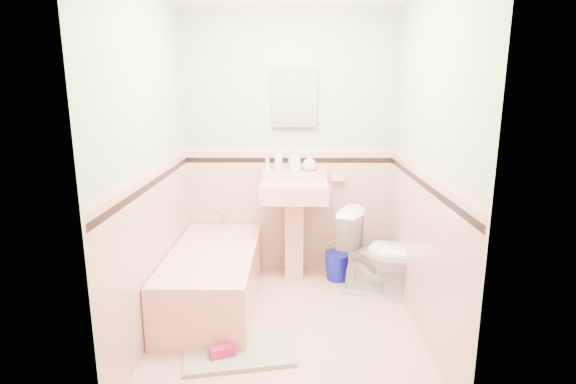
{
  "coord_description": "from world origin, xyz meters",
  "views": [
    {
      "loc": [
        0.04,
        -3.23,
        1.8
      ],
      "look_at": [
        0.0,
        0.25,
        1.0
      ],
      "focal_mm": 28.4,
      "sensor_mm": 36.0,
      "label": 1
    }
  ],
  "objects_px": {
    "soap_bottle_mid": "(294,160)",
    "bucket": "(338,266)",
    "toilet": "(382,253)",
    "soap_bottle_right": "(309,162)",
    "medicine_cabinet": "(295,99)",
    "sink": "(294,231)",
    "bathtub": "(213,279)",
    "shoe": "(222,351)",
    "soap_bottle_left": "(279,160)"
  },
  "relations": [
    {
      "from": "soap_bottle_mid",
      "to": "bucket",
      "type": "bearing_deg",
      "value": -23.14
    },
    {
      "from": "toilet",
      "to": "soap_bottle_right",
      "type": "bearing_deg",
      "value": 74.44
    },
    {
      "from": "medicine_cabinet",
      "to": "soap_bottle_mid",
      "type": "bearing_deg",
      "value": -90.48
    },
    {
      "from": "bucket",
      "to": "toilet",
      "type": "bearing_deg",
      "value": -41.25
    },
    {
      "from": "sink",
      "to": "toilet",
      "type": "relative_size",
      "value": 1.27
    },
    {
      "from": "bathtub",
      "to": "shoe",
      "type": "xyz_separation_m",
      "value": [
        0.2,
        -0.81,
        -0.16
      ]
    },
    {
      "from": "bathtub",
      "to": "sink",
      "type": "xyz_separation_m",
      "value": [
        0.68,
        0.53,
        0.26
      ]
    },
    {
      "from": "bathtub",
      "to": "soap_bottle_mid",
      "type": "height_order",
      "value": "soap_bottle_mid"
    },
    {
      "from": "soap_bottle_right",
      "to": "bucket",
      "type": "height_order",
      "value": "soap_bottle_right"
    },
    {
      "from": "shoe",
      "to": "medicine_cabinet",
      "type": "bearing_deg",
      "value": 49.6
    },
    {
      "from": "soap_bottle_mid",
      "to": "sink",
      "type": "bearing_deg",
      "value": -89.92
    },
    {
      "from": "bucket",
      "to": "soap_bottle_mid",
      "type": "bearing_deg",
      "value": 156.86
    },
    {
      "from": "medicine_cabinet",
      "to": "shoe",
      "type": "relative_size",
      "value": 2.87
    },
    {
      "from": "soap_bottle_left",
      "to": "soap_bottle_right",
      "type": "relative_size",
      "value": 1.25
    },
    {
      "from": "sink",
      "to": "medicine_cabinet",
      "type": "xyz_separation_m",
      "value": [
        0.0,
        0.21,
        1.22
      ]
    },
    {
      "from": "soap_bottle_mid",
      "to": "soap_bottle_right",
      "type": "xyz_separation_m",
      "value": [
        0.14,
        0.0,
        -0.02
      ]
    },
    {
      "from": "bathtub",
      "to": "medicine_cabinet",
      "type": "distance_m",
      "value": 1.78
    },
    {
      "from": "bathtub",
      "to": "soap_bottle_left",
      "type": "distance_m",
      "value": 1.27
    },
    {
      "from": "sink",
      "to": "bucket",
      "type": "distance_m",
      "value": 0.55
    },
    {
      "from": "medicine_cabinet",
      "to": "soap_bottle_mid",
      "type": "distance_m",
      "value": 0.57
    },
    {
      "from": "soap_bottle_mid",
      "to": "soap_bottle_right",
      "type": "height_order",
      "value": "soap_bottle_mid"
    },
    {
      "from": "medicine_cabinet",
      "to": "soap_bottle_right",
      "type": "distance_m",
      "value": 0.61
    },
    {
      "from": "medicine_cabinet",
      "to": "bucket",
      "type": "distance_m",
      "value": 1.64
    },
    {
      "from": "soap_bottle_right",
      "to": "medicine_cabinet",
      "type": "bearing_deg",
      "value": 168.21
    },
    {
      "from": "soap_bottle_mid",
      "to": "shoe",
      "type": "relative_size",
      "value": 1.23
    },
    {
      "from": "soap_bottle_mid",
      "to": "toilet",
      "type": "xyz_separation_m",
      "value": [
        0.77,
        -0.49,
        -0.75
      ]
    },
    {
      "from": "sink",
      "to": "medicine_cabinet",
      "type": "bearing_deg",
      "value": 90.0
    },
    {
      "from": "medicine_cabinet",
      "to": "soap_bottle_left",
      "type": "xyz_separation_m",
      "value": [
        -0.15,
        -0.03,
        -0.57
      ]
    },
    {
      "from": "sink",
      "to": "bucket",
      "type": "relative_size",
      "value": 3.67
    },
    {
      "from": "soap_bottle_left",
      "to": "sink",
      "type": "bearing_deg",
      "value": -50.34
    },
    {
      "from": "shoe",
      "to": "sink",
      "type": "bearing_deg",
      "value": 47.09
    },
    {
      "from": "soap_bottle_right",
      "to": "toilet",
      "type": "relative_size",
      "value": 0.22
    },
    {
      "from": "bathtub",
      "to": "shoe",
      "type": "bearing_deg",
      "value": -76.5
    },
    {
      "from": "toilet",
      "to": "shoe",
      "type": "xyz_separation_m",
      "value": [
        -1.25,
        -1.04,
        -0.31
      ]
    },
    {
      "from": "toilet",
      "to": "sink",
      "type": "bearing_deg",
      "value": 90.59
    },
    {
      "from": "bathtub",
      "to": "sink",
      "type": "height_order",
      "value": "sink"
    },
    {
      "from": "soap_bottle_right",
      "to": "shoe",
      "type": "distance_m",
      "value": 1.95
    },
    {
      "from": "medicine_cabinet",
      "to": "soap_bottle_left",
      "type": "distance_m",
      "value": 0.59
    },
    {
      "from": "soap_bottle_left",
      "to": "bucket",
      "type": "distance_m",
      "value": 1.17
    },
    {
      "from": "bathtub",
      "to": "shoe",
      "type": "distance_m",
      "value": 0.85
    },
    {
      "from": "bathtub",
      "to": "bucket",
      "type": "height_order",
      "value": "bathtub"
    },
    {
      "from": "soap_bottle_left",
      "to": "bucket",
      "type": "bearing_deg",
      "value": -17.54
    },
    {
      "from": "medicine_cabinet",
      "to": "toilet",
      "type": "relative_size",
      "value": 0.63
    },
    {
      "from": "shoe",
      "to": "soap_bottle_mid",
      "type": "bearing_deg",
      "value": 49.28
    },
    {
      "from": "soap_bottle_mid",
      "to": "toilet",
      "type": "relative_size",
      "value": 0.27
    },
    {
      "from": "soap_bottle_left",
      "to": "shoe",
      "type": "xyz_separation_m",
      "value": [
        -0.34,
        -1.52,
        -1.07
      ]
    },
    {
      "from": "bathtub",
      "to": "shoe",
      "type": "relative_size",
      "value": 9.01
    },
    {
      "from": "sink",
      "to": "soap_bottle_right",
      "type": "distance_m",
      "value": 0.67
    },
    {
      "from": "soap_bottle_right",
      "to": "shoe",
      "type": "height_order",
      "value": "soap_bottle_right"
    },
    {
      "from": "medicine_cabinet",
      "to": "soap_bottle_right",
      "type": "relative_size",
      "value": 2.89
    }
  ]
}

